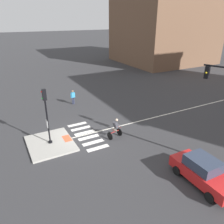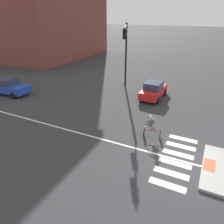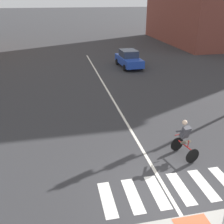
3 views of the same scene
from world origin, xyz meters
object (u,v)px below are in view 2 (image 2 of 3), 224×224
(car_blue_eastbound_distant, at_px, (9,87))
(car_red_cross_right, at_px, (154,90))
(traffic_light_mast, at_px, (126,46))
(cyclist, at_px, (152,126))

(car_blue_eastbound_distant, bearing_deg, car_red_cross_right, -67.89)
(traffic_light_mast, distance_m, car_blue_eastbound_distant, 12.51)
(car_blue_eastbound_distant, distance_m, cyclist, 15.57)
(traffic_light_mast, bearing_deg, cyclist, -146.20)
(traffic_light_mast, relative_size, car_blue_eastbound_distant, 1.61)
(traffic_light_mast, xyz_separation_m, car_blue_eastbound_distant, (-6.11, 10.20, -3.88))
(cyclist, bearing_deg, car_blue_eastbound_distant, 83.49)
(car_blue_eastbound_distant, distance_m, car_red_cross_right, 14.59)
(car_red_cross_right, bearing_deg, car_blue_eastbound_distant, 112.11)
(car_red_cross_right, bearing_deg, traffic_light_mast, 79.37)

